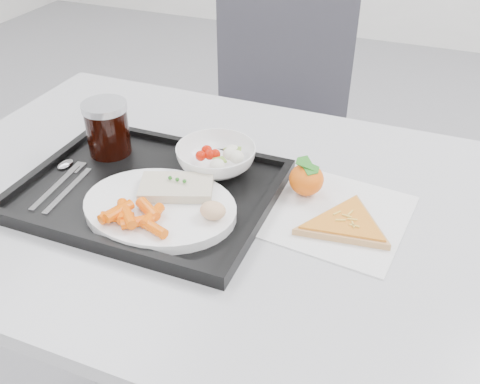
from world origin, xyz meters
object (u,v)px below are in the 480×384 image
object	(u,v)px
tray	(149,191)
cola_glass	(107,127)
chair	(271,123)
dinner_plate	(160,208)
table	(224,227)
tangerine	(306,179)
pizza_slice	(346,224)
salad_bowl	(216,158)

from	to	relation	value
tray	cola_glass	size ratio (longest dim) A/B	4.17
chair	dinner_plate	xyz separation A→B (m)	(0.07, -0.80, 0.24)
table	chair	size ratio (longest dim) A/B	1.29
tangerine	pizza_slice	size ratio (longest dim) A/B	0.30
dinner_plate	pizza_slice	bearing A→B (deg)	16.84
tray	salad_bowl	world-z (taller)	salad_bowl
chair	salad_bowl	world-z (taller)	chair
dinner_plate	salad_bowl	size ratio (longest dim) A/B	1.78
table	chair	xyz separation A→B (m)	(-0.14, 0.70, -0.15)
table	tangerine	world-z (taller)	tangerine
chair	tangerine	world-z (taller)	chair
pizza_slice	table	bearing A→B (deg)	178.66
dinner_plate	salad_bowl	distance (m)	0.17
tray	dinner_plate	distance (m)	0.08
cola_glass	tangerine	world-z (taller)	cola_glass
pizza_slice	tangerine	bearing A→B (deg)	142.71
tray	tangerine	size ratio (longest dim) A/B	5.63
dinner_plate	pizza_slice	xyz separation A→B (m)	(0.30, 0.09, -0.01)
table	dinner_plate	distance (m)	0.15
tray	salad_bowl	distance (m)	0.14
cola_glass	pizza_slice	size ratio (longest dim) A/B	0.41
table	cola_glass	distance (m)	0.30
tray	cola_glass	world-z (taller)	cola_glass
chair	tangerine	bearing A→B (deg)	-66.34
chair	cola_glass	xyz separation A→B (m)	(-0.12, -0.66, 0.28)
dinner_plate	tangerine	distance (m)	0.27
salad_bowl	chair	bearing A→B (deg)	98.93
pizza_slice	salad_bowl	bearing A→B (deg)	165.17
cola_glass	tangerine	bearing A→B (deg)	2.83
tray	table	bearing A→B (deg)	17.57
salad_bowl	cola_glass	distance (m)	0.23
table	salad_bowl	world-z (taller)	salad_bowl
salad_bowl	pizza_slice	world-z (taller)	salad_bowl
table	pizza_slice	bearing A→B (deg)	-1.34
table	tray	size ratio (longest dim) A/B	2.67
table	tray	distance (m)	0.16
table	chair	distance (m)	0.73
chair	tray	world-z (taller)	chair
tangerine	pizza_slice	distance (m)	0.12
table	dinner_plate	bearing A→B (deg)	-128.06
cola_glass	pizza_slice	world-z (taller)	cola_glass
tray	cola_glass	bearing A→B (deg)	147.90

